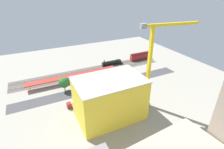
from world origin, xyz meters
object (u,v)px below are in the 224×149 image
at_px(construction_building, 110,99).
at_px(street_tree_3, 79,81).
at_px(street_tree_0, 117,72).
at_px(street_tree_2, 126,70).
at_px(parked_car_0, 135,80).
at_px(parked_car_1, 125,83).
at_px(box_truck_1, 117,91).
at_px(box_truck_0, 77,103).
at_px(passenger_coach, 140,56).
at_px(parked_car_2, 114,86).
at_px(street_tree_4, 113,72).
at_px(traffic_light, 93,87).
at_px(tower_crane, 154,60).
at_px(street_tree_1, 64,82).
at_px(locomotive, 112,63).
at_px(parked_car_3, 104,88).
at_px(parked_car_4, 91,92).
at_px(platform_canopy_near, 74,75).

xyz_separation_m(construction_building, street_tree_3, (5.33, -31.09, -4.85)).
relative_size(street_tree_0, street_tree_2, 1.02).
distance_m(parked_car_0, street_tree_3, 35.64).
distance_m(parked_car_1, box_truck_1, 12.45).
bearing_deg(box_truck_0, passenger_coach, -149.23).
relative_size(parked_car_2, box_truck_1, 0.47).
height_order(box_truck_0, street_tree_2, street_tree_2).
bearing_deg(construction_building, street_tree_4, -118.54).
bearing_deg(traffic_light, street_tree_4, -150.23).
bearing_deg(tower_crane, parked_car_0, -106.28).
height_order(parked_car_0, street_tree_1, street_tree_1).
distance_m(locomotive, construction_building, 59.95).
bearing_deg(parked_car_3, construction_building, 72.51).
xyz_separation_m(parked_car_4, street_tree_0, (-21.31, -8.64, 4.37)).
distance_m(passenger_coach, box_truck_0, 74.66).
xyz_separation_m(parked_car_0, box_truck_0, (40.79, 8.75, 0.87)).
distance_m(parked_car_3, tower_crane, 36.55).
bearing_deg(street_tree_4, street_tree_2, 174.11).
distance_m(locomotive, parked_car_3, 35.89).
bearing_deg(traffic_light, tower_crane, 134.88).
distance_m(parked_car_2, street_tree_4, 10.51).
height_order(parked_car_1, street_tree_4, street_tree_4).
height_order(box_truck_1, street_tree_2, street_tree_2).
height_order(tower_crane, street_tree_3, tower_crane).
distance_m(parked_car_4, construction_building, 24.32).
bearing_deg(platform_canopy_near, passenger_coach, -168.71).
height_order(tower_crane, street_tree_0, tower_crane).
relative_size(parked_car_4, street_tree_3, 0.60).
relative_size(passenger_coach, box_truck_1, 1.93).
xyz_separation_m(parked_car_1, street_tree_3, (26.90, -8.19, 3.98)).
distance_m(parked_car_2, parked_car_3, 6.54).
relative_size(tower_crane, box_truck_1, 4.66).
relative_size(parked_car_4, box_truck_0, 0.47).
bearing_deg(parked_car_2, tower_crane, 109.84).
height_order(parked_car_3, tower_crane, tower_crane).
bearing_deg(street_tree_4, box_truck_1, 70.58).
relative_size(parked_car_3, tower_crane, 0.11).
bearing_deg(street_tree_1, parked_car_1, 166.48).
relative_size(parked_car_0, parked_car_3, 0.94).
bearing_deg(parked_car_2, parked_car_0, -178.93).
bearing_deg(parked_car_1, parked_car_3, -0.64).
height_order(parked_car_0, street_tree_0, street_tree_0).
xyz_separation_m(parked_car_0, traffic_light, (29.12, 1.51, 3.49)).
height_order(locomotive, box_truck_0, locomotive).
distance_m(locomotive, passenger_coach, 25.20).
xyz_separation_m(street_tree_0, traffic_light, (20.08, 9.48, -0.93)).
bearing_deg(parked_car_3, parked_car_4, 2.87).
height_order(platform_canopy_near, traffic_light, traffic_light).
bearing_deg(street_tree_1, street_tree_4, -179.64).
relative_size(parked_car_2, street_tree_2, 0.52).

